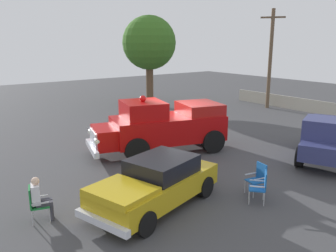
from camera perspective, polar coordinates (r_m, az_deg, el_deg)
The scene contains 12 objects.
ground_plane at distance 16.38m, azimuth 1.40°, elevation -3.53°, with size 60.00×60.00×0.00m, color #424244.
vintage_fire_truck at distance 15.55m, azimuth -0.80°, elevation 0.10°, with size 3.72×6.31×2.59m.
classic_hot_rod at distance 10.53m, azimuth -2.11°, elevation -9.27°, with size 2.98×4.70×1.46m.
parked_pickup at distance 15.97m, azimuth 24.82°, elevation -1.59°, with size 3.59×5.12×1.90m.
lawn_chair_near_truck at distance 10.42m, azimuth -20.79°, elevation -11.42°, with size 0.62×0.61×1.02m.
lawn_chair_by_car at distance 11.80m, azimuth 14.47°, elevation -7.95°, with size 0.59×0.59×1.02m.
lawn_chair_spare at distance 11.17m, azimuth 14.91°, elevation -9.23°, with size 0.69×0.69×1.02m.
spectator_seated at distance 10.37m, azimuth -20.10°, elevation -10.82°, with size 0.50×0.61×1.29m.
oak_tree_left at distance 27.13m, azimuth -3.07°, elevation 13.29°, with size 4.05×4.05×6.73m.
utility_pole at distance 26.71m, azimuth 16.31°, elevation 10.63°, with size 1.48×1.04×7.04m.
traffic_cone at distance 18.32m, azimuth 0.09°, elevation -0.66°, with size 0.40×0.40×0.64m.
background_fence at distance 26.39m, azimuth 21.54°, elevation 3.15°, with size 12.30×0.12×0.90m.
Camera 1 is at (-12.32, 9.63, 4.86)m, focal length 37.47 mm.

